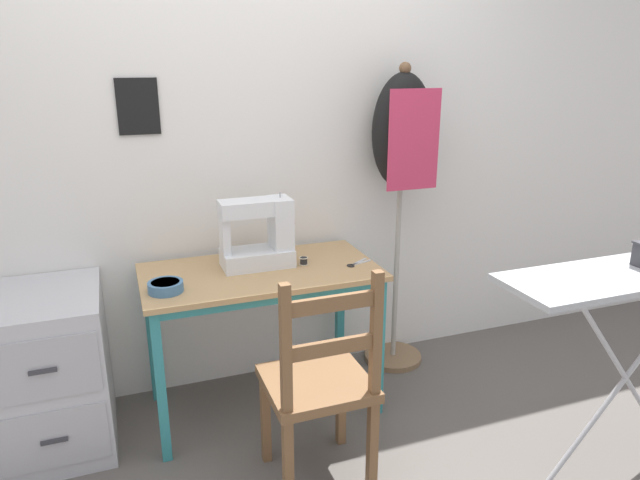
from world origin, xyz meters
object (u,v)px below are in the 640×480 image
at_px(wooden_chair, 320,385).
at_px(filing_cabinet, 54,371).
at_px(fabric_bowl, 166,286).
at_px(scissors, 355,264).
at_px(dress_form, 402,150).
at_px(thread_spool_near_machine, 304,261).
at_px(sewing_machine, 261,235).

relative_size(wooden_chair, filing_cabinet, 1.31).
height_order(fabric_bowl, filing_cabinet, fabric_bowl).
xyz_separation_m(scissors, filing_cabinet, (-1.35, 0.13, -0.36)).
bearing_deg(filing_cabinet, dress_form, 4.79).
bearing_deg(thread_spool_near_machine, filing_cabinet, 177.76).
bearing_deg(fabric_bowl, dress_form, 13.79).
bearing_deg(thread_spool_near_machine, sewing_machine, 163.33).
height_order(thread_spool_near_machine, wooden_chair, wooden_chair).
bearing_deg(scissors, fabric_bowl, -177.98).
bearing_deg(sewing_machine, filing_cabinet, -179.26).
bearing_deg(sewing_machine, fabric_bowl, -159.31).
height_order(sewing_machine, thread_spool_near_machine, sewing_machine).
bearing_deg(fabric_bowl, scissors, 2.02).
bearing_deg(wooden_chair, sewing_machine, 94.71).
bearing_deg(wooden_chair, filing_cabinet, 147.56).
height_order(scissors, filing_cabinet, scissors).
relative_size(sewing_machine, thread_spool_near_machine, 8.15).
bearing_deg(filing_cabinet, wooden_chair, -32.44).
relative_size(filing_cabinet, dress_form, 0.44).
distance_m(sewing_machine, thread_spool_near_machine, 0.24).
xyz_separation_m(scissors, thread_spool_near_machine, (-0.23, 0.08, 0.01)).
bearing_deg(wooden_chair, fabric_bowl, 137.17).
xyz_separation_m(sewing_machine, scissors, (0.41, -0.14, -0.15)).
bearing_deg(fabric_bowl, sewing_machine, 20.69).
distance_m(sewing_machine, filing_cabinet, 1.07).
relative_size(scissors, dress_form, 0.08).
xyz_separation_m(sewing_machine, dress_form, (0.78, 0.13, 0.33)).
height_order(scissors, dress_form, dress_form).
xyz_separation_m(fabric_bowl, wooden_chair, (0.51, -0.47, -0.30)).
xyz_separation_m(wooden_chair, dress_form, (0.73, 0.77, 0.76)).
height_order(filing_cabinet, dress_form, dress_form).
bearing_deg(filing_cabinet, sewing_machine, 0.74).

